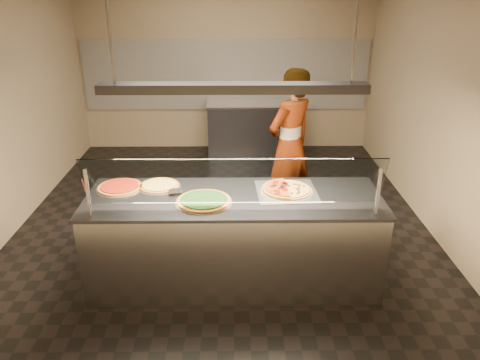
{
  "coord_description": "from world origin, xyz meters",
  "views": [
    {
      "loc": [
        0.16,
        -5.13,
        2.78
      ],
      "look_at": [
        0.2,
        -0.99,
        1.02
      ],
      "focal_mm": 35.0,
      "sensor_mm": 36.0,
      "label": 1
    }
  ],
  "objects_px": {
    "pizza_tomato": "(120,187)",
    "half_pizza_sausage": "(299,189)",
    "half_pizza_pepperoni": "(275,188)",
    "pizza_spatula": "(170,188)",
    "prep_table": "(252,129)",
    "worker": "(290,145)",
    "serving_counter": "(234,240)",
    "pizza_cheese": "(160,185)",
    "heat_lamp_housing": "(233,88)",
    "pizza_spinach": "(204,201)",
    "perforated_tray": "(287,191)",
    "sneeze_guard": "(234,182)"
  },
  "relations": [
    {
      "from": "pizza_cheese",
      "to": "worker",
      "type": "distance_m",
      "value": 1.87
    },
    {
      "from": "serving_counter",
      "to": "heat_lamp_housing",
      "type": "distance_m",
      "value": 1.48
    },
    {
      "from": "pizza_spinach",
      "to": "heat_lamp_housing",
      "type": "bearing_deg",
      "value": 23.25
    },
    {
      "from": "half_pizza_sausage",
      "to": "worker",
      "type": "height_order",
      "value": "worker"
    },
    {
      "from": "sneeze_guard",
      "to": "pizza_cheese",
      "type": "xyz_separation_m",
      "value": [
        -0.73,
        0.58,
        -0.28
      ]
    },
    {
      "from": "pizza_tomato",
      "to": "pizza_spatula",
      "type": "relative_size",
      "value": 1.99
    },
    {
      "from": "sneeze_guard",
      "to": "perforated_tray",
      "type": "distance_m",
      "value": 0.74
    },
    {
      "from": "perforated_tray",
      "to": "pizza_spinach",
      "type": "xyz_separation_m",
      "value": [
        -0.78,
        -0.23,
        0.01
      ]
    },
    {
      "from": "pizza_tomato",
      "to": "half_pizza_sausage",
      "type": "bearing_deg",
      "value": -3.34
    },
    {
      "from": "half_pizza_pepperoni",
      "to": "worker",
      "type": "distance_m",
      "value": 1.38
    },
    {
      "from": "perforated_tray",
      "to": "heat_lamp_housing",
      "type": "xyz_separation_m",
      "value": [
        -0.51,
        -0.11,
        1.01
      ]
    },
    {
      "from": "pizza_spinach",
      "to": "pizza_cheese",
      "type": "relative_size",
      "value": 1.28
    },
    {
      "from": "half_pizza_pepperoni",
      "to": "sneeze_guard",
      "type": "bearing_deg",
      "value": -131.04
    },
    {
      "from": "pizza_spinach",
      "to": "heat_lamp_housing",
      "type": "xyz_separation_m",
      "value": [
        0.27,
        0.12,
        1.0
      ]
    },
    {
      "from": "pizza_tomato",
      "to": "prep_table",
      "type": "distance_m",
      "value": 3.82
    },
    {
      "from": "perforated_tray",
      "to": "worker",
      "type": "relative_size",
      "value": 0.32
    },
    {
      "from": "half_pizza_sausage",
      "to": "heat_lamp_housing",
      "type": "height_order",
      "value": "heat_lamp_housing"
    },
    {
      "from": "sneeze_guard",
      "to": "pizza_spatula",
      "type": "relative_size",
      "value": 11.15
    },
    {
      "from": "pizza_spatula",
      "to": "half_pizza_pepperoni",
      "type": "bearing_deg",
      "value": -1.69
    },
    {
      "from": "prep_table",
      "to": "pizza_spatula",
      "type": "bearing_deg",
      "value": -104.5
    },
    {
      "from": "pizza_spinach",
      "to": "worker",
      "type": "bearing_deg",
      "value": 58.77
    },
    {
      "from": "pizza_spatula",
      "to": "heat_lamp_housing",
      "type": "xyz_separation_m",
      "value": [
        0.62,
        -0.14,
        0.99
      ]
    },
    {
      "from": "serving_counter",
      "to": "pizza_tomato",
      "type": "relative_size",
      "value": 6.14
    },
    {
      "from": "worker",
      "to": "heat_lamp_housing",
      "type": "relative_size",
      "value": 0.82
    },
    {
      "from": "half_pizza_pepperoni",
      "to": "prep_table",
      "type": "bearing_deg",
      "value": 91.3
    },
    {
      "from": "pizza_tomato",
      "to": "heat_lamp_housing",
      "type": "relative_size",
      "value": 0.2
    },
    {
      "from": "pizza_spatula",
      "to": "worker",
      "type": "bearing_deg",
      "value": 45.47
    },
    {
      "from": "prep_table",
      "to": "worker",
      "type": "relative_size",
      "value": 0.81
    },
    {
      "from": "pizza_cheese",
      "to": "sneeze_guard",
      "type": "bearing_deg",
      "value": -38.65
    },
    {
      "from": "half_pizza_sausage",
      "to": "serving_counter",
      "type": "bearing_deg",
      "value": -170.05
    },
    {
      "from": "serving_counter",
      "to": "pizza_cheese",
      "type": "relative_size",
      "value": 6.77
    },
    {
      "from": "serving_counter",
      "to": "half_pizza_sausage",
      "type": "bearing_deg",
      "value": 9.95
    },
    {
      "from": "pizza_cheese",
      "to": "perforated_tray",
      "type": "bearing_deg",
      "value": -6.03
    },
    {
      "from": "serving_counter",
      "to": "pizza_spinach",
      "type": "height_order",
      "value": "pizza_spinach"
    },
    {
      "from": "perforated_tray",
      "to": "pizza_spatula",
      "type": "distance_m",
      "value": 1.12
    },
    {
      "from": "pizza_spatula",
      "to": "sneeze_guard",
      "type": "bearing_deg",
      "value": -38.07
    },
    {
      "from": "half_pizza_pepperoni",
      "to": "half_pizza_sausage",
      "type": "distance_m",
      "value": 0.23
    },
    {
      "from": "pizza_tomato",
      "to": "pizza_spatula",
      "type": "xyz_separation_m",
      "value": [
        0.49,
        -0.07,
        0.01
      ]
    },
    {
      "from": "half_pizza_pepperoni",
      "to": "heat_lamp_housing",
      "type": "xyz_separation_m",
      "value": [
        -0.39,
        -0.11,
        0.99
      ]
    },
    {
      "from": "sneeze_guard",
      "to": "pizza_cheese",
      "type": "bearing_deg",
      "value": 141.35
    },
    {
      "from": "half_pizza_pepperoni",
      "to": "pizza_spatula",
      "type": "xyz_separation_m",
      "value": [
        -1.01,
        0.03,
        -0.01
      ]
    },
    {
      "from": "half_pizza_sausage",
      "to": "pizza_cheese",
      "type": "relative_size",
      "value": 1.17
    },
    {
      "from": "perforated_tray",
      "to": "pizza_tomato",
      "type": "relative_size",
      "value": 1.32
    },
    {
      "from": "serving_counter",
      "to": "worker",
      "type": "xyz_separation_m",
      "value": [
        0.68,
        1.46,
        0.47
      ]
    },
    {
      "from": "sneeze_guard",
      "to": "pizza_spatula",
      "type": "height_order",
      "value": "sneeze_guard"
    },
    {
      "from": "perforated_tray",
      "to": "pizza_spatula",
      "type": "xyz_separation_m",
      "value": [
        -1.12,
        0.03,
        0.02
      ]
    },
    {
      "from": "pizza_tomato",
      "to": "worker",
      "type": "xyz_separation_m",
      "value": [
        1.79,
        1.25,
        -0.01
      ]
    },
    {
      "from": "serving_counter",
      "to": "pizza_spinach",
      "type": "bearing_deg",
      "value": -156.75
    },
    {
      "from": "pizza_cheese",
      "to": "pizza_spatula",
      "type": "height_order",
      "value": "pizza_spatula"
    },
    {
      "from": "prep_table",
      "to": "worker",
      "type": "xyz_separation_m",
      "value": [
        0.37,
        -2.27,
        0.47
      ]
    }
  ]
}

